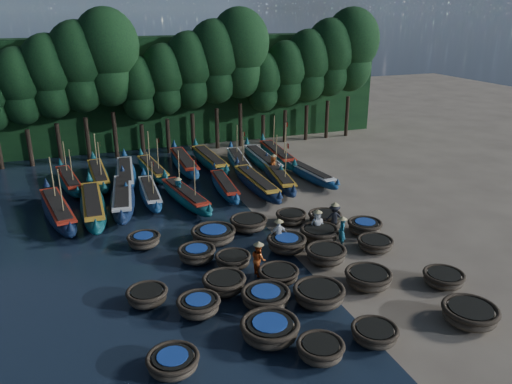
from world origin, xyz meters
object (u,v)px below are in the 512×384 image
object	(u,v)px
coracle_20	(144,240)
fisherman_1	(342,231)
coracle_23	(291,217)
fisherman_5	(178,189)
coracle_11	(224,283)
coracle_12	(279,275)
coracle_7	(319,294)
coracle_24	(325,218)
coracle_19	(365,227)
long_boat_1	(93,206)
coracle_5	(199,305)
long_boat_3	(150,193)
long_boat_15	(239,162)
coracle_0	(173,362)
long_boat_16	(262,160)
coracle_14	(375,244)
coracle_9	(444,278)
long_boat_13	(184,163)
long_boat_14	(210,160)
long_boat_6	(256,183)
coracle_1	(270,329)
fisherman_0	(317,223)
fisherman_3	(334,217)
long_boat_2	(123,198)
coracle_10	(147,296)
long_boat_9	(69,181)
fisherman_2	(259,258)
long_boat_0	(58,211)
long_boat_5	(225,186)
coracle_15	(197,254)
coracle_18	(319,234)
coracle_6	(266,297)
coracle_2	(320,350)
long_boat_17	(277,155)
long_boat_11	(125,175)
coracle_4	(470,314)
coracle_21	(213,235)
coracle_17	(287,243)
long_boat_4	(185,196)
long_boat_7	(279,177)
long_boat_8	(310,174)
coracle_22	(249,223)
fisherman_6	(274,166)

from	to	relation	value
coracle_20	fisherman_1	distance (m)	10.89
coracle_23	fisherman_5	size ratio (longest dim) A/B	1.14
coracle_11	coracle_12	distance (m)	2.72
coracle_7	coracle_24	world-z (taller)	coracle_7
coracle_19	long_boat_1	xyz separation A→B (m)	(-14.62, 8.55, 0.16)
long_boat_1	coracle_5	bearing A→B (deg)	-74.29
long_boat_3	coracle_20	bearing A→B (deg)	-100.00
long_boat_15	coracle_0	bearing A→B (deg)	-106.16
long_boat_16	coracle_14	bearing A→B (deg)	-87.28
coracle_9	coracle_14	distance (m)	4.41
long_boat_13	long_boat_14	world-z (taller)	long_boat_13
long_boat_6	coracle_1	bearing A→B (deg)	-110.04
fisherman_0	fisherman_3	bearing A→B (deg)	25.82
long_boat_2	long_boat_3	size ratio (longest dim) A/B	1.22
coracle_10	long_boat_1	size ratio (longest dim) A/B	0.23
long_boat_3	long_boat_9	bearing A→B (deg)	139.87
long_boat_9	fisherman_3	bearing A→B (deg)	-51.95
long_boat_14	fisherman_3	distance (m)	15.34
fisherman_2	fisherman_3	size ratio (longest dim) A/B	0.97
long_boat_0	long_boat_6	bearing A→B (deg)	-7.22
long_boat_1	long_boat_5	distance (m)	9.10
coracle_15	coracle_18	world-z (taller)	coracle_18
coracle_6	long_boat_16	world-z (taller)	long_boat_16
coracle_24	fisherman_1	distance (m)	3.08
coracle_2	long_boat_17	bearing A→B (deg)	70.65
coracle_1	long_boat_16	size ratio (longest dim) A/B	0.32
coracle_20	long_boat_3	bearing A→B (deg)	77.94
long_boat_3	coracle_23	bearing A→B (deg)	-41.66
long_boat_0	long_boat_3	distance (m)	6.06
coracle_9	coracle_11	xyz separation A→B (m)	(-9.92, 3.08, 0.08)
coracle_6	coracle_23	size ratio (longest dim) A/B	1.15
coracle_11	fisherman_0	xyz separation A→B (m)	(6.73, 3.77, 0.42)
coracle_6	long_boat_11	world-z (taller)	long_boat_11
coracle_15	long_boat_17	world-z (taller)	long_boat_17
coracle_12	coracle_23	size ratio (longest dim) A/B	1.09
coracle_4	coracle_7	distance (m)	6.28
coracle_24	long_boat_2	bearing A→B (deg)	146.29
coracle_11	coracle_24	xyz separation A→B (m)	(8.01, 5.22, -0.02)
coracle_5	fisherman_2	world-z (taller)	fisherman_2
coracle_6	coracle_21	world-z (taller)	coracle_21
coracle_17	coracle_19	bearing A→B (deg)	5.30
coracle_14	long_boat_4	bearing A→B (deg)	127.76
long_boat_13	coracle_11	bearing A→B (deg)	-96.50
coracle_5	long_boat_7	world-z (taller)	long_boat_7
long_boat_0	long_boat_8	xyz separation A→B (m)	(18.04, 1.23, -0.10)
coracle_0	long_boat_5	bearing A→B (deg)	66.99
coracle_15	coracle_22	size ratio (longest dim) A/B	0.89
coracle_17	fisherman_6	bearing A→B (deg)	70.60
coracle_24	long_boat_16	xyz separation A→B (m)	(0.74, 12.31, 0.16)
coracle_4	coracle_10	world-z (taller)	coracle_4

